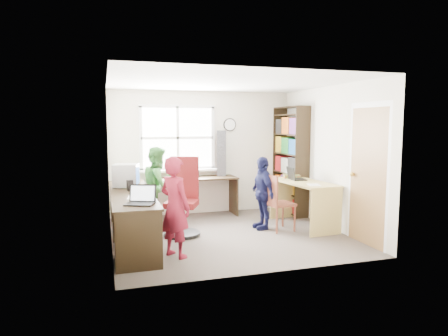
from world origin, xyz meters
name	(u,v)px	position (x,y,z in m)	size (l,w,h in m)	color
room	(227,159)	(0.01, 0.10, 1.22)	(3.64, 3.44, 2.44)	#453C36
l_desk	(147,216)	(-1.31, -0.28, 0.46)	(2.38, 2.95, 0.75)	black
right_desk	(304,194)	(1.41, 0.16, 0.57)	(0.73, 1.40, 0.78)	tan
bookshelf	(290,163)	(1.65, 1.19, 1.00)	(0.30, 1.02, 2.10)	black
swivel_chair	(183,201)	(-0.69, 0.25, 0.53)	(0.76, 0.76, 1.24)	black
wooden_chair	(277,201)	(0.84, 0.01, 0.51)	(0.46, 0.46, 0.93)	brown
crt_monitor	(126,176)	(-1.54, 0.61, 0.94)	(0.45, 0.42, 0.37)	gray
laptop_left	(141,199)	(-1.43, -0.83, 0.81)	(0.43, 0.40, 0.24)	black
laptop_right	(295,177)	(1.36, 0.40, 0.83)	(0.30, 0.35, 0.23)	black
speaker_a	(130,185)	(-1.51, 0.23, 0.83)	(0.10, 0.10, 0.16)	black
speaker_b	(127,180)	(-1.52, 0.78, 0.84)	(0.10, 0.10, 0.18)	black
cd_tower	(222,153)	(0.33, 1.52, 1.19)	(0.21, 0.20, 0.89)	black
game_box	(292,176)	(1.43, 0.67, 0.81)	(0.37, 0.37, 0.06)	red
paper_a	(136,197)	(-1.46, -0.34, 0.75)	(0.27, 0.35, 0.00)	silver
paper_b	(314,185)	(1.38, -0.24, 0.78)	(0.27, 0.32, 0.00)	silver
potted_plant	(172,171)	(-0.67, 1.42, 0.89)	(0.15, 0.12, 0.28)	#2A6935
person_red	(175,207)	(-0.99, -0.79, 0.67)	(0.49, 0.32, 1.35)	maroon
person_green	(158,186)	(-0.98, 0.98, 0.69)	(0.67, 0.52, 1.38)	#34772F
person_navy	(262,193)	(0.66, 0.21, 0.61)	(0.72, 0.30, 1.22)	#121438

